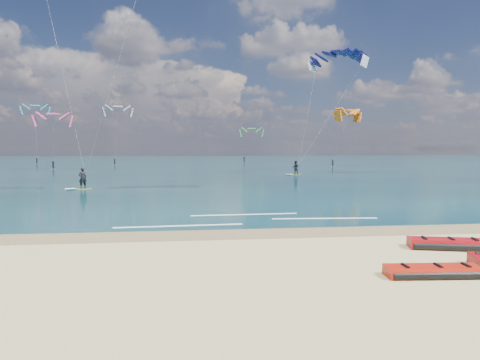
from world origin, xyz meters
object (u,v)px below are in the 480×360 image
object	(u,v)px
packed_kite_left	(433,277)
packed_kite_mid	(447,249)
kitesurfer_main	(87,71)
kitesurfer_far	(317,107)

from	to	relation	value
packed_kite_left	packed_kite_mid	distance (m)	4.01
kitesurfer_main	kitesurfer_far	world-z (taller)	kitesurfer_main
kitesurfer_far	kitesurfer_main	bearing A→B (deg)	-141.78
kitesurfer_main	packed_kite_left	bearing A→B (deg)	-79.50
kitesurfer_main	kitesurfer_far	size ratio (longest dim) A/B	1.09
packed_kite_left	kitesurfer_main	xyz separation A→B (m)	(-15.01, 24.38, 9.89)
kitesurfer_main	kitesurfer_far	bearing A→B (deg)	18.46
kitesurfer_main	packed_kite_mid	bearing A→B (deg)	-71.65
packed_kite_mid	kitesurfer_far	bearing A→B (deg)	94.39
kitesurfer_main	kitesurfer_far	distance (m)	32.85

